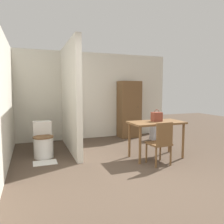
% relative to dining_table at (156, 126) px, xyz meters
% --- Properties ---
extents(ground_plane, '(16.00, 16.00, 0.00)m').
position_rel_dining_table_xyz_m(ground_plane, '(-0.86, -1.35, -0.67)').
color(ground_plane, '#4C3D30').
extents(wall_back, '(5.04, 0.12, 2.50)m').
position_rel_dining_table_xyz_m(wall_back, '(-0.86, 2.38, 0.58)').
color(wall_back, beige).
rests_on(wall_back, ground_plane).
extents(wall_left, '(0.12, 4.67, 2.50)m').
position_rel_dining_table_xyz_m(wall_left, '(-2.94, 0.48, 0.58)').
color(wall_left, beige).
rests_on(wall_left, ground_plane).
extents(partition_wall, '(0.12, 2.12, 2.50)m').
position_rel_dining_table_xyz_m(partition_wall, '(-1.58, 1.26, 0.58)').
color(partition_wall, beige).
rests_on(partition_wall, ground_plane).
extents(dining_table, '(1.13, 0.60, 0.77)m').
position_rel_dining_table_xyz_m(dining_table, '(0.00, 0.00, 0.00)').
color(dining_table, brown).
rests_on(dining_table, ground_plane).
extents(wooden_chair, '(0.41, 0.41, 0.84)m').
position_rel_dining_table_xyz_m(wooden_chair, '(-0.17, -0.43, -0.22)').
color(wooden_chair, brown).
rests_on(wooden_chair, ground_plane).
extents(toilet, '(0.43, 0.58, 0.74)m').
position_rel_dining_table_xyz_m(toilet, '(-2.23, 0.91, -0.36)').
color(toilet, white).
rests_on(toilet, ground_plane).
extents(handbag, '(0.20, 0.16, 0.25)m').
position_rel_dining_table_xyz_m(handbag, '(0.03, 0.04, 0.20)').
color(handbag, brown).
rests_on(handbag, dining_table).
extents(wooden_cabinet, '(0.63, 0.50, 1.68)m').
position_rel_dining_table_xyz_m(wooden_cabinet, '(0.33, 2.06, 0.17)').
color(wooden_cabinet, brown).
rests_on(wooden_cabinet, ground_plane).
extents(bath_mat, '(0.45, 0.31, 0.01)m').
position_rel_dining_table_xyz_m(bath_mat, '(-2.23, 0.46, -0.66)').
color(bath_mat, silver).
rests_on(bath_mat, ground_plane).
extents(space_heater, '(0.31, 0.24, 0.54)m').
position_rel_dining_table_xyz_m(space_heater, '(0.89, 1.42, -0.40)').
color(space_heater, '#9E9EA3').
rests_on(space_heater, ground_plane).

